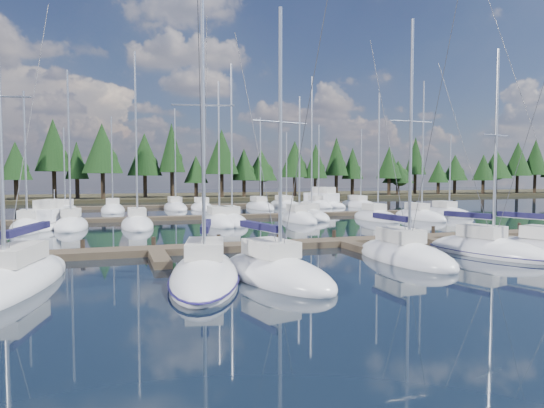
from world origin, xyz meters
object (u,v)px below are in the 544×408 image
object	(u,v)px
front_sailboat_0	(12,282)
front_sailboat_1	(205,274)
main_dock	(345,243)
front_sailboat_3	(404,255)
motor_yacht_left	(51,222)
motor_yacht_right	(321,203)
front_sailboat_2	(275,273)
front_sailboat_4	(486,250)

from	to	relation	value
front_sailboat_0	front_sailboat_1	size ratio (longest dim) A/B	1.01
main_dock	front_sailboat_3	xyz separation A→B (m)	(0.62, -5.78, 0.08)
motor_yacht_left	front_sailboat_0	bearing A→B (deg)	-87.03
motor_yacht_right	front_sailboat_2	bearing A→B (deg)	-116.29
front_sailboat_1	front_sailboat_4	xyz separation A→B (m)	(16.76, 1.73, 0.01)
front_sailboat_4	front_sailboat_0	bearing A→B (deg)	-177.88
front_sailboat_4	main_dock	bearing A→B (deg)	137.88
front_sailboat_0	front_sailboat_4	world-z (taller)	front_sailboat_0
front_sailboat_3	motor_yacht_left	distance (m)	31.56
front_sailboat_4	motor_yacht_right	size ratio (longest dim) A/B	1.23
front_sailboat_3	front_sailboat_0	bearing A→B (deg)	-177.67
front_sailboat_0	front_sailboat_3	distance (m)	18.88
front_sailboat_3	motor_yacht_left	world-z (taller)	front_sailboat_3
front_sailboat_1	front_sailboat_2	size ratio (longest dim) A/B	1.10
front_sailboat_2	front_sailboat_4	bearing A→B (deg)	10.17
front_sailboat_1	motor_yacht_left	bearing A→B (deg)	109.22
front_sailboat_0	front_sailboat_1	world-z (taller)	front_sailboat_0
front_sailboat_3	motor_yacht_right	xyz separation A→B (m)	(14.93, 44.40, 0.24)
main_dock	front_sailboat_1	world-z (taller)	front_sailboat_1
front_sailboat_3	motor_yacht_left	bearing A→B (deg)	129.70
front_sailboat_2	front_sailboat_4	world-z (taller)	front_sailboat_2
front_sailboat_0	front_sailboat_2	bearing A→B (deg)	-8.31
motor_yacht_right	front_sailboat_4	bearing A→B (deg)	-101.88
front_sailboat_2	front_sailboat_0	bearing A→B (deg)	171.69
front_sailboat_4	motor_yacht_left	bearing A→B (deg)	136.88
main_dock	motor_yacht_left	distance (m)	26.91
motor_yacht_left	motor_yacht_right	xyz separation A→B (m)	(35.10, 20.12, 0.07)
front_sailboat_2	motor_yacht_left	xyz separation A→B (m)	(-12.01, 26.62, 0.18)
front_sailboat_0	front_sailboat_2	world-z (taller)	front_sailboat_0
front_sailboat_1	front_sailboat_3	distance (m)	11.26
front_sailboat_1	motor_yacht_left	xyz separation A→B (m)	(-9.02, 25.87, 0.18)
front_sailboat_0	front_sailboat_3	bearing A→B (deg)	2.33
front_sailboat_0	front_sailboat_3	size ratio (longest dim) A/B	1.02
front_sailboat_3	motor_yacht_left	size ratio (longest dim) A/B	1.56
front_sailboat_4	motor_yacht_right	bearing A→B (deg)	78.12
main_dock	front_sailboat_0	size ratio (longest dim) A/B	3.18
front_sailboat_2	motor_yacht_right	xyz separation A→B (m)	(23.09, 46.73, 0.25)
front_sailboat_3	front_sailboat_4	xyz separation A→B (m)	(5.62, 0.14, -0.01)
motor_yacht_right	motor_yacht_left	bearing A→B (deg)	-150.18
front_sailboat_2	front_sailboat_4	size ratio (longest dim) A/B	1.00
front_sailboat_4	motor_yacht_left	xyz separation A→B (m)	(-25.78, 24.15, 0.18)
main_dock	front_sailboat_1	size ratio (longest dim) A/B	3.22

